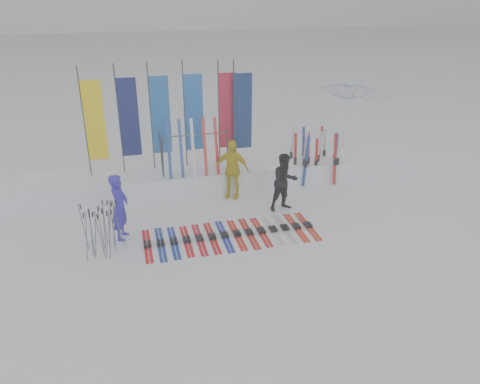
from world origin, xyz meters
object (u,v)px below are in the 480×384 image
object	(u,v)px
ski_row	(230,235)
person_black	(285,182)
person_yellow	(232,169)
person_blue	(120,207)
tent_canopy	(346,120)
ski_rack	(196,148)

from	to	relation	value
ski_row	person_black	bearing A→B (deg)	32.17
person_yellow	ski_row	bearing A→B (deg)	-73.43
person_blue	tent_canopy	bearing A→B (deg)	-46.30
person_blue	ski_rack	xyz separation A→B (m)	(2.27, 2.41, 0.54)
tent_canopy	person_yellow	bearing A→B (deg)	-151.90
person_black	person_yellow	world-z (taller)	person_yellow
ski_rack	tent_canopy	bearing A→B (deg)	18.40
person_blue	person_yellow	bearing A→B (deg)	-46.01
tent_canopy	ski_row	world-z (taller)	tent_canopy
ski_row	tent_canopy	bearing A→B (deg)	42.17
person_black	tent_canopy	xyz separation A→B (m)	(3.61, 3.77, 0.54)
person_black	person_blue	bearing A→B (deg)	177.06
person_blue	ski_rack	bearing A→B (deg)	-27.97
person_yellow	ski_row	world-z (taller)	person_yellow
tent_canopy	person_blue	bearing A→B (deg)	-151.70
tent_canopy	ski_row	size ratio (longest dim) A/B	0.70
person_blue	tent_canopy	size ratio (longest dim) A/B	0.56
person_blue	person_yellow	xyz separation A→B (m)	(3.20, 1.75, 0.03)
tent_canopy	ski_rack	world-z (taller)	tent_canopy
tent_canopy	person_black	bearing A→B (deg)	-133.75
ski_row	ski_rack	distance (m)	3.30
person_blue	tent_canopy	world-z (taller)	tent_canopy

